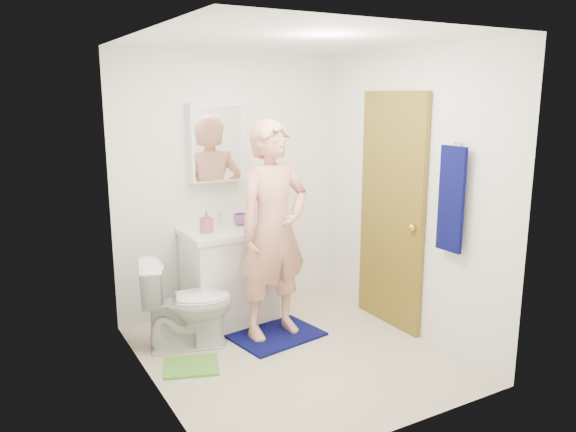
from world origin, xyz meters
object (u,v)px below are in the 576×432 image
object	(u,v)px
medicine_cabinet	(216,142)
man	(274,230)
soap_dispenser	(206,221)
toothbrush_cup	(241,219)
towel	(451,199)
vanity_cabinet	(229,277)
toilet	(187,303)

from	to	relation	value
medicine_cabinet	man	bearing A→B (deg)	-76.24
medicine_cabinet	soap_dispenser	world-z (taller)	medicine_cabinet
soap_dispenser	toothbrush_cup	world-z (taller)	soap_dispenser
medicine_cabinet	toothbrush_cup	xyz separation A→B (m)	(0.16, -0.15, -0.70)
towel	man	world-z (taller)	man
medicine_cabinet	towel	xyz separation A→B (m)	(1.18, -1.71, -0.35)
vanity_cabinet	soap_dispenser	distance (m)	0.59
soap_dispenser	man	world-z (taller)	man
toilet	toothbrush_cup	distance (m)	0.98
medicine_cabinet	toilet	size ratio (longest dim) A/B	0.95
toilet	man	distance (m)	0.92
vanity_cabinet	toilet	distance (m)	0.64
toilet	soap_dispenser	world-z (taller)	soap_dispenser
vanity_cabinet	toothbrush_cup	distance (m)	0.53
medicine_cabinet	soap_dispenser	distance (m)	0.73
vanity_cabinet	toothbrush_cup	world-z (taller)	toothbrush_cup
medicine_cabinet	man	xyz separation A→B (m)	(0.18, -0.74, -0.67)
towel	toilet	distance (m)	2.23
medicine_cabinet	towel	bearing A→B (deg)	-55.39
medicine_cabinet	toilet	world-z (taller)	medicine_cabinet
vanity_cabinet	toothbrush_cup	bearing A→B (deg)	25.33
towel	toilet	world-z (taller)	towel
toilet	soap_dispenser	bearing A→B (deg)	-29.44
towel	toothbrush_cup	world-z (taller)	towel
toothbrush_cup	man	xyz separation A→B (m)	(0.02, -0.59, 0.02)
vanity_cabinet	soap_dispenser	xyz separation A→B (m)	(-0.21, -0.03, 0.55)
vanity_cabinet	toilet	bearing A→B (deg)	-145.87
towel	toilet	xyz separation A→B (m)	(-1.71, 1.13, -0.88)
man	medicine_cabinet	bearing A→B (deg)	97.36
vanity_cabinet	towel	world-z (taller)	towel
toilet	soap_dispenser	distance (m)	0.74
towel	soap_dispenser	size ratio (longest dim) A/B	4.09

